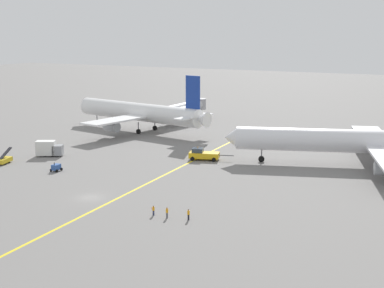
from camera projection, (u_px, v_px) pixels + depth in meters
The scene contains 12 objects.
ground_plane at pixel (91, 198), 94.19m from camera, with size 600.00×600.00×0.00m, color slate.
taxiway_stripe at pixel (142, 186), 101.08m from camera, with size 0.50×120.00×0.01m, color yellow.
airliner_at_gate_left at pixel (140, 112), 155.49m from camera, with size 47.49×41.60×16.41m.
airliner_being_pushed at pixel (370, 142), 115.28m from camera, with size 57.65×45.26×14.76m.
pushback_tug at pixel (203, 154), 121.50m from camera, with size 9.70×4.66×2.86m.
gse_catering_truck_tall at pixel (49, 149), 124.84m from camera, with size 6.27×4.91×3.50m.
gse_belt_loader_portside at pixel (4, 160), 118.04m from camera, with size 2.74×5.07×3.02m.
gse_gpu_cart_small at pixel (56, 167), 111.69m from camera, with size 1.76×2.22×1.90m.
ground_crew_marshaller_foreground at pixel (167, 212), 83.74m from camera, with size 0.36×0.50×1.67m.
ground_crew_wing_walker_right at pixel (153, 210), 84.95m from camera, with size 0.36×0.46×1.54m.
ground_crew_ramp_agent_by_cones at pixel (188, 214), 82.84m from camera, with size 0.36×0.36×1.68m.
jet_bridge at pixel (188, 107), 176.69m from camera, with size 4.07×21.61×5.77m.
Camera 1 is at (57.44, -71.99, 27.66)m, focal length 52.20 mm.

